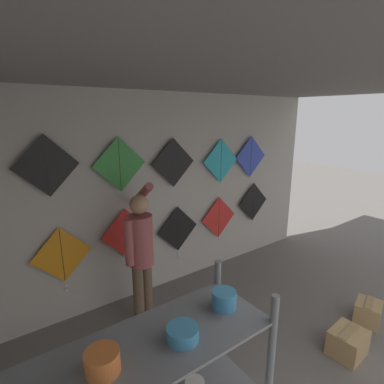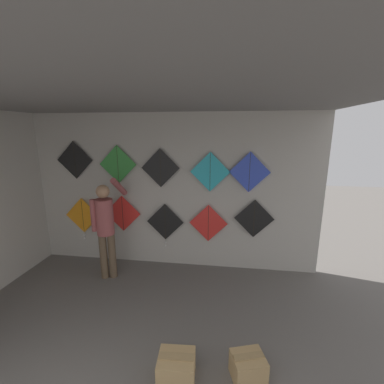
% 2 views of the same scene
% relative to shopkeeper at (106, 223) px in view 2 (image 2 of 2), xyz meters
% --- Properties ---
extents(back_panel, '(5.58, 0.06, 2.80)m').
position_rel_shopkeeper_xyz_m(back_panel, '(0.82, 0.64, 0.41)').
color(back_panel, '#BCB7AD').
rests_on(back_panel, ground).
extents(ceiling_slab, '(5.58, 4.65, 0.04)m').
position_rel_shopkeeper_xyz_m(ceiling_slab, '(0.82, -1.31, 1.83)').
color(ceiling_slab, gray).
extents(shopkeeper, '(0.43, 0.66, 1.75)m').
position_rel_shopkeeper_xyz_m(shopkeeper, '(0.00, 0.00, 0.00)').
color(shopkeeper, brown).
rests_on(shopkeeper, ground).
extents(cardboard_box, '(0.39, 0.34, 0.29)m').
position_rel_shopkeeper_xyz_m(cardboard_box, '(1.54, -1.73, -0.84)').
color(cardboard_box, tan).
rests_on(cardboard_box, ground).
extents(cardboard_box_spare, '(0.39, 0.36, 0.27)m').
position_rel_shopkeeper_xyz_m(cardboard_box_spare, '(2.26, -1.61, -0.85)').
color(cardboard_box_spare, tan).
rests_on(cardboard_box_spare, ground).
extents(kite_0, '(0.69, 0.04, 0.83)m').
position_rel_shopkeeper_xyz_m(kite_0, '(-0.74, 0.55, -0.10)').
color(kite_0, orange).
extents(kite_1, '(0.69, 0.01, 0.69)m').
position_rel_shopkeeper_xyz_m(kite_1, '(0.06, 0.55, -0.00)').
color(kite_1, red).
extents(kite_2, '(0.69, 0.04, 0.83)m').
position_rel_shopkeeper_xyz_m(kite_2, '(0.88, 0.55, -0.15)').
color(kite_2, black).
extents(kite_3, '(0.69, 0.01, 0.69)m').
position_rel_shopkeeper_xyz_m(kite_3, '(1.67, 0.55, -0.12)').
color(kite_3, red).
extents(kite_4, '(0.69, 0.01, 0.69)m').
position_rel_shopkeeper_xyz_m(kite_4, '(2.47, 0.55, 0.01)').
color(kite_4, black).
extents(kite_5, '(0.69, 0.01, 0.69)m').
position_rel_shopkeeper_xyz_m(kite_5, '(-0.79, 0.55, 0.98)').
color(kite_5, black).
extents(kite_6, '(0.69, 0.01, 0.69)m').
position_rel_shopkeeper_xyz_m(kite_6, '(0.03, 0.55, 0.92)').
color(kite_6, '#338C38').
extents(kite_7, '(0.69, 0.01, 0.69)m').
position_rel_shopkeeper_xyz_m(kite_7, '(0.82, 0.55, 0.87)').
color(kite_7, black).
extents(kite_8, '(0.69, 0.01, 0.69)m').
position_rel_shopkeeper_xyz_m(kite_8, '(1.69, 0.55, 0.81)').
color(kite_8, '#28B2C6').
extents(kite_9, '(0.69, 0.01, 0.69)m').
position_rel_shopkeeper_xyz_m(kite_9, '(2.35, 0.55, 0.82)').
color(kite_9, blue).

